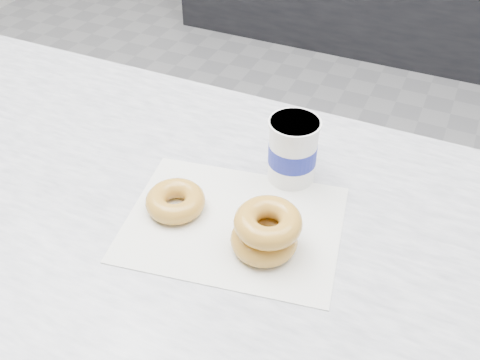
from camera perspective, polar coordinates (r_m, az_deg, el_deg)
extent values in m
plane|color=gray|center=(1.96, -0.24, -9.80)|extent=(5.00, 5.00, 0.00)
cube|color=#333335|center=(1.32, -11.71, -15.95)|extent=(3.00, 0.70, 0.86)
cube|color=silver|center=(0.98, -15.18, -1.14)|extent=(3.06, 0.76, 0.04)
cube|color=silver|center=(0.86, -0.70, -4.63)|extent=(0.38, 0.31, 0.00)
torus|color=gold|center=(0.88, -6.90, -2.23)|extent=(0.13, 0.13, 0.03)
torus|color=gold|center=(0.81, 2.58, -6.36)|extent=(0.10, 0.10, 0.04)
torus|color=gold|center=(0.78, 3.01, -4.53)|extent=(0.14, 0.14, 0.04)
cylinder|color=white|center=(0.91, 5.64, 3.16)|extent=(0.09, 0.09, 0.12)
cylinder|color=white|center=(0.88, 5.87, 6.05)|extent=(0.09, 0.09, 0.01)
cylinder|color=navy|center=(0.92, 5.62, 2.90)|extent=(0.09, 0.09, 0.04)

